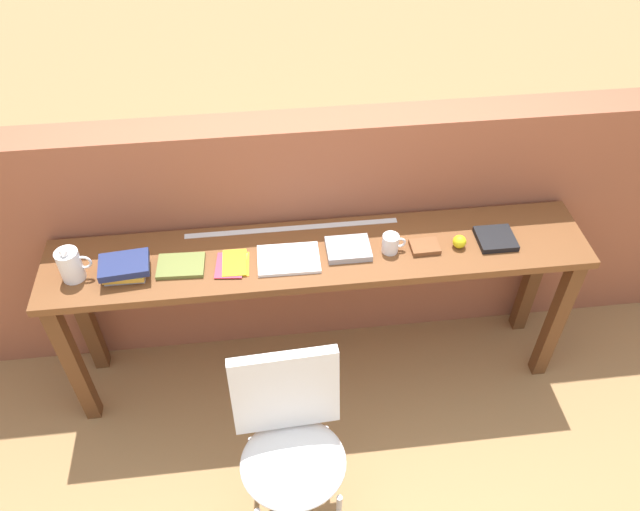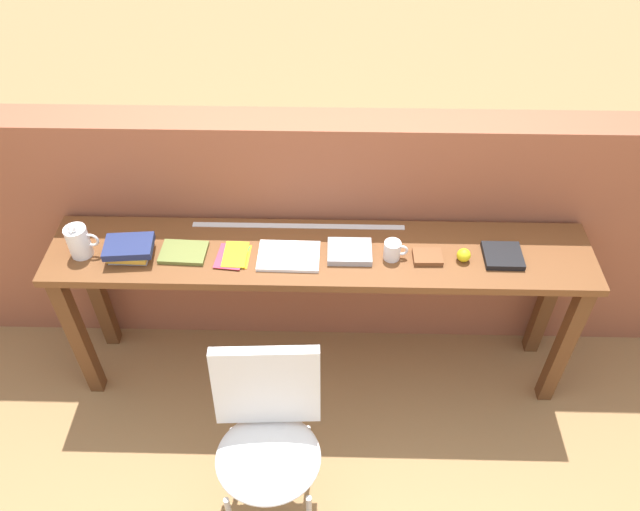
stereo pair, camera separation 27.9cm
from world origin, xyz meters
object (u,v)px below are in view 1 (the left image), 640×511
object	(u,v)px
magazine_cycling	(181,266)
mug	(391,243)
chair_white_moulded	(291,438)
pitcher_white	(71,265)
book_stack_leftmost	(125,267)
book_open_centre	(289,259)
sports_ball_small	(459,242)
pamphlet_pile_colourful	(233,264)
leather_journal_brown	(425,247)
book_repair_rightmost	(496,239)

from	to	relation	value
magazine_cycling	mug	bearing A→B (deg)	2.46
chair_white_moulded	pitcher_white	size ratio (longest dim) A/B	4.85
book_stack_leftmost	book_open_centre	distance (m)	0.72
chair_white_moulded	sports_ball_small	world-z (taller)	sports_ball_small
chair_white_moulded	magazine_cycling	world-z (taller)	magazine_cycling
pitcher_white	sports_ball_small	xyz separation A→B (m)	(1.72, -0.00, -0.05)
chair_white_moulded	pitcher_white	world-z (taller)	pitcher_white
mug	magazine_cycling	bearing A→B (deg)	179.87
pamphlet_pile_colourful	chair_white_moulded	bearing A→B (deg)	-74.37
book_open_centre	leather_journal_brown	xyz separation A→B (m)	(0.63, 0.00, 0.00)
magazine_cycling	mug	size ratio (longest dim) A/B	1.88
book_open_centre	book_stack_leftmost	bearing A→B (deg)	-179.01
book_open_centre	leather_journal_brown	size ratio (longest dim) A/B	2.14
pitcher_white	book_repair_rightmost	xyz separation A→B (m)	(1.90, 0.02, -0.06)
book_stack_leftmost	book_open_centre	xyz separation A→B (m)	(0.71, 0.00, -0.03)
chair_white_moulded	magazine_cycling	size ratio (longest dim) A/B	4.30
magazine_cycling	book_open_centre	xyz separation A→B (m)	(0.48, -0.01, -0.00)
pitcher_white	leather_journal_brown	distance (m)	1.56
pamphlet_pile_colourful	book_open_centre	xyz separation A→B (m)	(0.25, 0.00, 0.00)
sports_ball_small	book_open_centre	bearing A→B (deg)	179.98
book_open_centre	chair_white_moulded	bearing A→B (deg)	-94.11
book_stack_leftmost	magazine_cycling	bearing A→B (deg)	3.30
mug	leather_journal_brown	size ratio (longest dim) A/B	0.85
book_repair_rightmost	mug	bearing A→B (deg)	-178.72
pitcher_white	pamphlet_pile_colourful	world-z (taller)	pitcher_white
leather_journal_brown	book_repair_rightmost	size ratio (longest dim) A/B	0.76
book_open_centre	mug	xyz separation A→B (m)	(0.47, 0.01, 0.04)
mug	book_repair_rightmost	xyz separation A→B (m)	(0.50, 0.01, -0.03)
pamphlet_pile_colourful	book_open_centre	distance (m)	0.25
book_repair_rightmost	pitcher_white	bearing A→B (deg)	-179.23
book_open_centre	magazine_cycling	bearing A→B (deg)	179.42
chair_white_moulded	leather_journal_brown	distance (m)	1.04
pamphlet_pile_colourful	mug	size ratio (longest dim) A/B	1.67
chair_white_moulded	book_open_centre	bearing A→B (deg)	85.01
pitcher_white	book_open_centre	world-z (taller)	pitcher_white
chair_white_moulded	mug	world-z (taller)	mug
leather_journal_brown	sports_ball_small	distance (m)	0.16
chair_white_moulded	book_stack_leftmost	size ratio (longest dim) A/B	3.94
pamphlet_pile_colourful	book_open_centre	bearing A→B (deg)	0.18
pamphlet_pile_colourful	leather_journal_brown	world-z (taller)	leather_journal_brown
book_stack_leftmost	book_open_centre	world-z (taller)	book_stack_leftmost
book_stack_leftmost	sports_ball_small	xyz separation A→B (m)	(1.50, 0.00, -0.01)
pamphlet_pile_colourful	mug	distance (m)	0.72
book_open_centre	pamphlet_pile_colourful	bearing A→B (deg)	-178.93
pamphlet_pile_colourful	book_open_centre	world-z (taller)	book_open_centre
magazine_cycling	sports_ball_small	bearing A→B (deg)	2.02
book_repair_rightmost	magazine_cycling	bearing A→B (deg)	-179.46
sports_ball_small	pamphlet_pile_colourful	bearing A→B (deg)	-179.97
chair_white_moulded	sports_ball_small	bearing A→B (deg)	38.89
pamphlet_pile_colourful	leather_journal_brown	xyz separation A→B (m)	(0.88, 0.00, 0.01)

